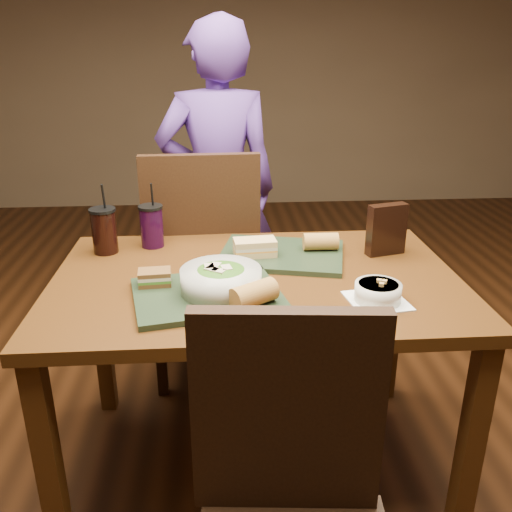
# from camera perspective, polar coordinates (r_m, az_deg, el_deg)

# --- Properties ---
(ground) EXTENTS (6.00, 6.00, 0.00)m
(ground) POSITION_cam_1_polar(r_m,az_deg,el_deg) (2.15, -0.00, -20.76)
(ground) COLOR #381C0B
(ground) RESTS_ON ground
(dining_table) EXTENTS (1.30, 0.85, 0.75)m
(dining_table) POSITION_cam_1_polar(r_m,az_deg,el_deg) (1.78, -0.00, -4.82)
(dining_table) COLOR #47270E
(dining_table) RESTS_ON ground
(chair_far) EXTENTS (0.48, 0.48, 1.06)m
(chair_far) POSITION_cam_1_polar(r_m,az_deg,el_deg) (2.31, -5.50, -0.42)
(chair_far) COLOR black
(chair_far) RESTS_ON ground
(diner) EXTENTS (0.60, 0.42, 1.57)m
(diner) POSITION_cam_1_polar(r_m,az_deg,el_deg) (2.63, -4.01, 6.82)
(diner) COLOR #502E7F
(diner) RESTS_ON ground
(tray_near) EXTENTS (0.48, 0.40, 0.02)m
(tray_near) POSITION_cam_1_polar(r_m,az_deg,el_deg) (1.60, -5.18, -4.07)
(tray_near) COLOR black
(tray_near) RESTS_ON dining_table
(tray_far) EXTENTS (0.48, 0.41, 0.02)m
(tray_far) POSITION_cam_1_polar(r_m,az_deg,el_deg) (1.90, 2.73, 0.17)
(tray_far) COLOR black
(tray_far) RESTS_ON dining_table
(salad_bowl) EXTENTS (0.24, 0.24, 0.08)m
(salad_bowl) POSITION_cam_1_polar(r_m,az_deg,el_deg) (1.58, -3.70, -2.38)
(salad_bowl) COLOR silver
(salad_bowl) RESTS_ON tray_near
(soup_bowl) EXTENTS (0.18, 0.18, 0.07)m
(soup_bowl) POSITION_cam_1_polar(r_m,az_deg,el_deg) (1.60, 12.70, -3.71)
(soup_bowl) COLOR white
(soup_bowl) RESTS_ON dining_table
(sandwich_near) EXTENTS (0.10, 0.07, 0.05)m
(sandwich_near) POSITION_cam_1_polar(r_m,az_deg,el_deg) (1.66, -10.61, -2.23)
(sandwich_near) COLOR #593819
(sandwich_near) RESTS_ON tray_near
(sandwich_far) EXTENTS (0.15, 0.09, 0.06)m
(sandwich_far) POSITION_cam_1_polar(r_m,az_deg,el_deg) (1.85, -0.12, 0.92)
(sandwich_far) COLOR tan
(sandwich_far) RESTS_ON tray_far
(baguette_near) EXTENTS (0.15, 0.13, 0.07)m
(baguette_near) POSITION_cam_1_polar(r_m,az_deg,el_deg) (1.50, -0.27, -4.04)
(baguette_near) COLOR #AD7533
(baguette_near) RESTS_ON tray_near
(baguette_far) EXTENTS (0.12, 0.06, 0.06)m
(baguette_far) POSITION_cam_1_polar(r_m,az_deg,el_deg) (1.92, 6.82, 1.53)
(baguette_far) COLOR #AD7533
(baguette_far) RESTS_ON tray_far
(cup_cola) EXTENTS (0.09, 0.09, 0.25)m
(cup_cola) POSITION_cam_1_polar(r_m,az_deg,el_deg) (1.99, -15.69, 2.62)
(cup_cola) COLOR black
(cup_cola) RESTS_ON dining_table
(cup_berry) EXTENTS (0.09, 0.09, 0.24)m
(cup_berry) POSITION_cam_1_polar(r_m,az_deg,el_deg) (2.01, -10.92, 3.14)
(cup_berry) COLOR black
(cup_berry) RESTS_ON dining_table
(chip_bag) EXTENTS (0.14, 0.08, 0.18)m
(chip_bag) POSITION_cam_1_polar(r_m,az_deg,el_deg) (1.95, 13.58, 2.73)
(chip_bag) COLOR black
(chip_bag) RESTS_ON dining_table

